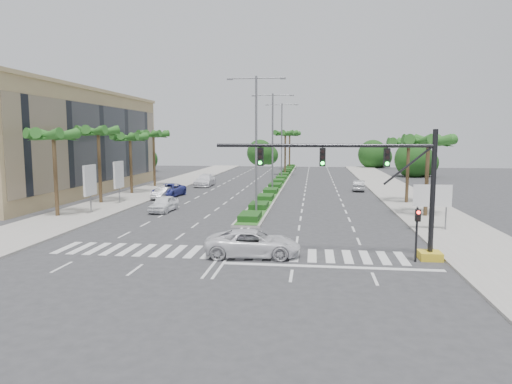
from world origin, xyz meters
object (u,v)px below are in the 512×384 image
car_crossing (253,243)px  car_right (359,186)px  car_parked_b (162,193)px  car_parked_d (205,180)px  car_parked_c (169,190)px  car_parked_a (164,204)px

car_crossing → car_right: 34.63m
car_parked_b → car_parked_d: 13.55m
car_parked_c → car_parked_a: bearing=-68.1°
car_parked_b → car_right: 24.58m
car_parked_d → car_crossing: car_parked_d is taller
car_parked_a → car_parked_c: bearing=108.9°
car_parked_d → car_right: (20.70, -3.07, -0.12)m
car_parked_a → car_right: 26.95m
car_parked_d → car_parked_b: bearing=-96.0°
car_parked_a → car_right: (19.26, 18.85, -0.05)m
car_parked_c → car_crossing: car_crossing is taller
car_crossing → car_right: (9.09, 33.42, -0.08)m
car_parked_a → car_parked_b: size_ratio=1.10×
car_parked_b → car_crossing: (13.19, -23.03, 0.12)m
car_parked_b → car_parked_c: car_parked_c is taller
car_parked_b → car_parked_d: size_ratio=0.70×
car_parked_b → car_parked_d: bearing=84.9°
car_parked_b → car_right: (22.27, 10.39, 0.04)m
car_crossing → car_parked_d: bearing=13.4°
car_parked_a → car_parked_c: 10.68m
car_parked_a → car_parked_d: 21.96m
car_parked_c → car_crossing: 28.07m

